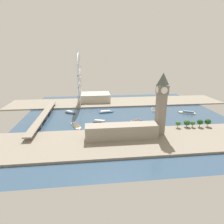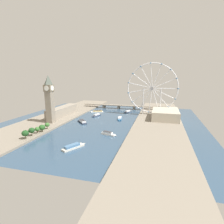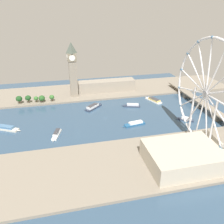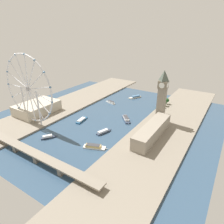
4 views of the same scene
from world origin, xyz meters
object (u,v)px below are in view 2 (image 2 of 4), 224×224
at_px(parliament_block, 62,111).
at_px(tour_boat_0, 82,121).
at_px(tour_boat_6, 96,115).
at_px(tour_boat_2, 108,134).
at_px(riverside_hall, 165,114).
at_px(tour_boat_1, 73,147).
at_px(tour_boat_5, 128,112).
at_px(tour_boat_4, 97,111).
at_px(tour_boat_3, 120,118).
at_px(ferris_wheel, 152,88).
at_px(river_bridge, 119,106).
at_px(clock_tower, 50,98).

height_order(parliament_block, tour_boat_0, parliament_block).
bearing_deg(tour_boat_6, tour_boat_2, 45.62).
height_order(riverside_hall, tour_boat_1, riverside_hall).
bearing_deg(tour_boat_5, tour_boat_4, -42.70).
xyz_separation_m(tour_boat_3, tour_boat_5, (3.63, 73.91, 0.23)).
distance_m(ferris_wheel, tour_boat_1, 245.19).
height_order(ferris_wheel, tour_boat_0, ferris_wheel).
height_order(river_bridge, tour_boat_2, river_bridge).
xyz_separation_m(ferris_wheel, tour_boat_4, (-135.21, 2.56, -61.21)).
bearing_deg(tour_boat_1, ferris_wheel, 6.27).
distance_m(tour_boat_2, tour_boat_3, 103.68).
relative_size(parliament_block, tour_boat_1, 2.97).
relative_size(tour_boat_3, tour_boat_4, 0.92).
bearing_deg(parliament_block, clock_tower, -80.78).
height_order(river_bridge, tour_boat_3, river_bridge).
distance_m(tour_boat_0, tour_boat_3, 81.20).
height_order(river_bridge, tour_boat_0, river_bridge).
xyz_separation_m(tour_boat_0, tour_boat_2, (71.29, -57.27, -0.15)).
relative_size(tour_boat_0, tour_boat_3, 0.92).
bearing_deg(tour_boat_2, tour_boat_6, 135.07).
bearing_deg(tour_boat_1, tour_boat_0, 47.26).
relative_size(riverside_hall, river_bridge, 0.39).
height_order(tour_boat_1, tour_boat_5, tour_boat_1).
bearing_deg(tour_boat_2, river_bridge, 115.66).
height_order(tour_boat_5, tour_boat_6, tour_boat_5).
xyz_separation_m(tour_boat_1, tour_boat_5, (28.63, 239.99, -0.20)).
bearing_deg(tour_boat_1, riverside_hall, -4.28).
distance_m(tour_boat_1, tour_boat_3, 167.96).
xyz_separation_m(riverside_hall, tour_boat_2, (-89.53, -125.60, -10.04)).
xyz_separation_m(ferris_wheel, tour_boat_3, (-63.16, -54.39, -61.54)).
bearing_deg(tour_boat_3, river_bridge, -175.02).
xyz_separation_m(river_bridge, tour_boat_2, (34.32, -222.25, -5.66)).
height_order(ferris_wheel, tour_boat_4, ferris_wheel).
height_order(ferris_wheel, tour_boat_2, ferris_wheel).
xyz_separation_m(river_bridge, tour_boat_4, (-42.32, -61.72, -5.85)).
xyz_separation_m(clock_tower, tour_boat_3, (121.08, 70.86, -48.32)).
bearing_deg(tour_boat_2, parliament_block, 162.65).
height_order(ferris_wheel, tour_boat_5, ferris_wheel).
xyz_separation_m(tour_boat_1, tour_boat_6, (-33.79, 180.81, -0.12)).
height_order(ferris_wheel, tour_boat_3, ferris_wheel).
distance_m(tour_boat_2, tour_boat_4, 177.88).
distance_m(clock_tower, tour_boat_5, 197.03).
height_order(riverside_hall, tour_boat_4, riverside_hall).
bearing_deg(tour_boat_5, tour_boat_3, 31.85).
bearing_deg(riverside_hall, tour_boat_0, -156.98).
distance_m(ferris_wheel, river_bridge, 125.80).
relative_size(clock_tower, tour_boat_5, 3.90).
distance_m(ferris_wheel, tour_boat_4, 148.44).
distance_m(tour_boat_1, tour_boat_6, 183.94).
bearing_deg(ferris_wheel, tour_boat_4, 178.92).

